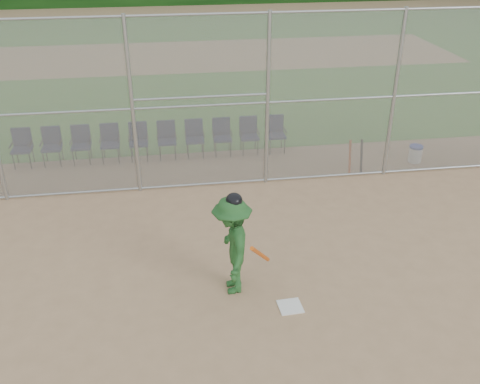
{
  "coord_description": "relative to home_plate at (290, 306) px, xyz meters",
  "views": [
    {
      "loc": [
        -1.32,
        -6.36,
        5.83
      ],
      "look_at": [
        0.0,
        2.5,
        1.1
      ],
      "focal_mm": 40.0,
      "sensor_mm": 36.0,
      "label": 1
    }
  ],
  "objects": [
    {
      "name": "ground",
      "position": [
        -0.53,
        -0.39,
        -0.01
      ],
      "size": [
        100.0,
        100.0,
        0.0
      ],
      "primitive_type": "plane",
      "color": "#A6805C",
      "rests_on": "ground"
    },
    {
      "name": "grass_strip",
      "position": [
        -0.53,
        17.61,
        -0.0
      ],
      "size": [
        100.0,
        100.0,
        0.0
      ],
      "primitive_type": "plane",
      "color": "#2C651E",
      "rests_on": "ground"
    },
    {
      "name": "dirt_patch_far",
      "position": [
        -0.53,
        17.61,
        -0.0
      ],
      "size": [
        24.0,
        24.0,
        0.0
      ],
      "primitive_type": "plane",
      "color": "tan",
      "rests_on": "ground"
    },
    {
      "name": "backstop_fence",
      "position": [
        -0.53,
        4.61,
        2.06
      ],
      "size": [
        16.09,
        0.09,
        4.0
      ],
      "color": "gray",
      "rests_on": "ground"
    },
    {
      "name": "home_plate",
      "position": [
        0.0,
        0.0,
        0.0
      ],
      "size": [
        0.41,
        0.41,
        0.02
      ],
      "primitive_type": "cube",
      "rotation": [
        0.0,
        0.0,
        0.05
      ],
      "color": "silver",
      "rests_on": "ground"
    },
    {
      "name": "batter_at_plate",
      "position": [
        -0.88,
        0.63,
        0.89
      ],
      "size": [
        0.97,
        1.27,
        1.87
      ],
      "color": "#215323",
      "rests_on": "ground"
    },
    {
      "name": "water_cooler",
      "position": [
        4.55,
        5.19,
        0.22
      ],
      "size": [
        0.35,
        0.35,
        0.45
      ],
      "color": "white",
      "rests_on": "ground"
    },
    {
      "name": "spare_bats",
      "position": [
        2.78,
        4.84,
        0.41
      ],
      "size": [
        0.36,
        0.24,
        0.85
      ],
      "color": "#D84C14",
      "rests_on": "ground"
    },
    {
      "name": "chair_0",
      "position": [
        -5.49,
        6.42,
        0.47
      ],
      "size": [
        0.54,
        0.52,
        0.96
      ],
      "primitive_type": null,
      "color": "#0E1636",
      "rests_on": "ground"
    },
    {
      "name": "chair_1",
      "position": [
        -4.76,
        6.42,
        0.47
      ],
      "size": [
        0.54,
        0.52,
        0.96
      ],
      "primitive_type": null,
      "color": "#0E1636",
      "rests_on": "ground"
    },
    {
      "name": "chair_2",
      "position": [
        -4.03,
        6.42,
        0.47
      ],
      "size": [
        0.54,
        0.52,
        0.96
      ],
      "primitive_type": null,
      "color": "#0E1636",
      "rests_on": "ground"
    },
    {
      "name": "chair_3",
      "position": [
        -3.3,
        6.42,
        0.47
      ],
      "size": [
        0.54,
        0.52,
        0.96
      ],
      "primitive_type": null,
      "color": "#0E1636",
      "rests_on": "ground"
    },
    {
      "name": "chair_4",
      "position": [
        -2.56,
        6.42,
        0.47
      ],
      "size": [
        0.54,
        0.52,
        0.96
      ],
      "primitive_type": null,
      "color": "#0E1636",
      "rests_on": "ground"
    },
    {
      "name": "chair_5",
      "position": [
        -1.83,
        6.42,
        0.47
      ],
      "size": [
        0.54,
        0.52,
        0.96
      ],
      "primitive_type": null,
      "color": "#0E1636",
      "rests_on": "ground"
    },
    {
      "name": "chair_6",
      "position": [
        -1.1,
        6.42,
        0.47
      ],
      "size": [
        0.54,
        0.52,
        0.96
      ],
      "primitive_type": null,
      "color": "#0E1636",
      "rests_on": "ground"
    },
    {
      "name": "chair_7",
      "position": [
        -0.37,
        6.42,
        0.47
      ],
      "size": [
        0.54,
        0.52,
        0.96
      ],
      "primitive_type": null,
      "color": "#0E1636",
      "rests_on": "ground"
    },
    {
      "name": "chair_8",
      "position": [
        0.37,
        6.42,
        0.47
      ],
      "size": [
        0.54,
        0.52,
        0.96
      ],
      "primitive_type": null,
      "color": "#0E1636",
      "rests_on": "ground"
    },
    {
      "name": "chair_9",
      "position": [
        1.1,
        6.42,
        0.47
      ],
      "size": [
        0.54,
        0.52,
        0.96
      ],
      "primitive_type": null,
      "color": "#0E1636",
      "rests_on": "ground"
    }
  ]
}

